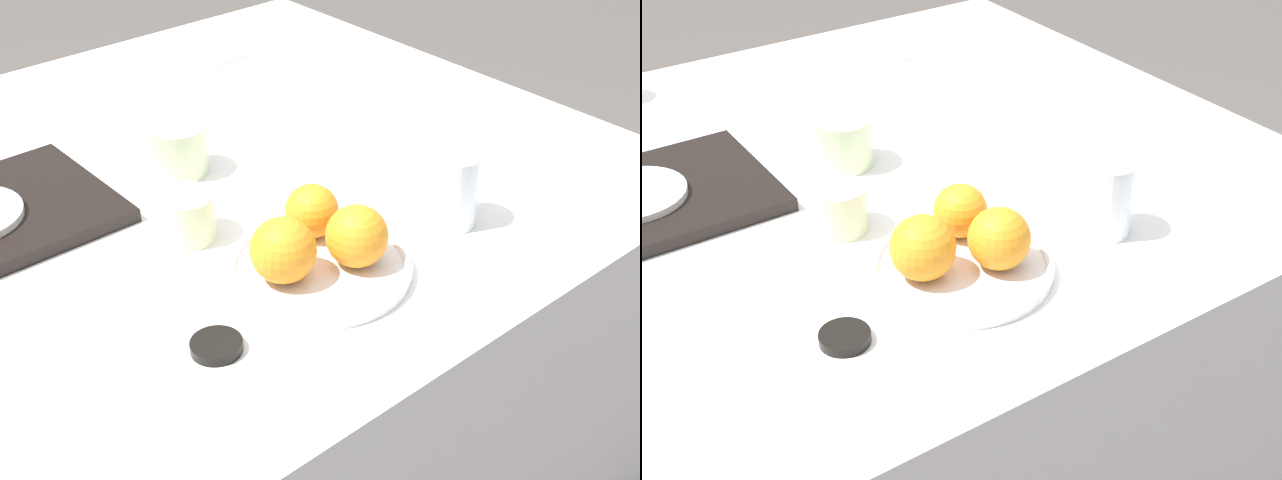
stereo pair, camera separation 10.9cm
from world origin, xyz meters
The scene contains 10 objects.
table centered at (0.00, 0.00, 0.35)m, with size 1.23×1.09×0.71m.
fruit_platter centered at (-0.03, -0.32, 0.71)m, with size 0.23×0.23×0.02m.
orange_0 centered at (-0.08, -0.31, 0.76)m, with size 0.08×0.08×0.08m.
orange_1 centered at (0.01, -0.35, 0.76)m, with size 0.08×0.08×0.08m.
orange_2 centered at (0.01, -0.26, 0.75)m, with size 0.07×0.07×0.07m.
water_glass centered at (0.18, -0.34, 0.76)m, with size 0.07×0.07×0.10m.
cup_0 centered at (-0.11, -0.14, 0.74)m, with size 0.08×0.08×0.06m.
cup_1 centered at (-0.01, 0.02, 0.74)m, with size 0.09×0.09×0.08m.
napkin centered at (0.29, 0.39, 0.71)m, with size 0.10×0.14×0.01m.
soy_dish centered at (-0.21, -0.36, 0.71)m, with size 0.06×0.06×0.01m.
Camera 1 is at (-0.63, -1.01, 1.35)m, focal length 50.00 mm.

